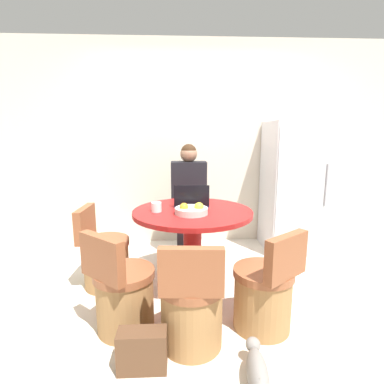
# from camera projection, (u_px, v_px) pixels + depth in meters

# --- Properties ---
(ground_plane) EXTENTS (12.00, 12.00, 0.00)m
(ground_plane) POSITION_uv_depth(u_px,v_px,m) (199.00, 299.00, 2.63)
(ground_plane) COLOR beige
(wall_back) EXTENTS (7.00, 0.06, 2.60)m
(wall_back) POSITION_uv_depth(u_px,v_px,m) (191.00, 144.00, 3.90)
(wall_back) COLOR beige
(wall_back) RESTS_ON ground_plane
(refrigerator) EXTENTS (0.71, 0.69, 1.58)m
(refrigerator) POSITION_uv_depth(u_px,v_px,m) (295.00, 187.00, 3.67)
(refrigerator) COLOR silver
(refrigerator) RESTS_ON ground_plane
(dining_table) EXTENTS (1.09, 1.09, 0.74)m
(dining_table) POSITION_uv_depth(u_px,v_px,m) (193.00, 232.00, 2.78)
(dining_table) COLOR maroon
(dining_table) RESTS_ON ground_plane
(chair_near_left_corner) EXTENTS (0.51, 0.51, 0.77)m
(chair_near_left_corner) POSITION_uv_depth(u_px,v_px,m) (123.00, 296.00, 2.18)
(chair_near_left_corner) COLOR #9E7042
(chair_near_left_corner) RESTS_ON ground_plane
(chair_near_right_corner) EXTENTS (0.51, 0.51, 0.77)m
(chair_near_right_corner) POSITION_uv_depth(u_px,v_px,m) (264.00, 294.00, 2.19)
(chair_near_right_corner) COLOR #9E7042
(chair_near_right_corner) RESTS_ON ground_plane
(chair_near_camera) EXTENTS (0.44, 0.44, 0.77)m
(chair_near_camera) POSITION_uv_depth(u_px,v_px,m) (192.00, 309.00, 2.01)
(chair_near_camera) COLOR #9E7042
(chair_near_camera) RESTS_ON ground_plane
(chair_left_side) EXTENTS (0.44, 0.44, 0.77)m
(chair_left_side) POSITION_uv_depth(u_px,v_px,m) (105.00, 259.00, 2.82)
(chair_left_side) COLOR #9E7042
(chair_left_side) RESTS_ON ground_plane
(person_seated) EXTENTS (0.40, 0.37, 1.32)m
(person_seated) POSITION_uv_depth(u_px,v_px,m) (189.00, 196.00, 3.50)
(person_seated) COLOR #2D2D38
(person_seated) RESTS_ON ground_plane
(laptop) EXTENTS (0.33, 0.21, 0.21)m
(laptop) POSITION_uv_depth(u_px,v_px,m) (191.00, 201.00, 2.89)
(laptop) COLOR #141947
(laptop) RESTS_ON dining_table
(fruit_bowl) EXTENTS (0.29, 0.29, 0.10)m
(fruit_bowl) POSITION_uv_depth(u_px,v_px,m) (192.00, 210.00, 2.60)
(fruit_bowl) COLOR beige
(fruit_bowl) RESTS_ON dining_table
(coffee_cup) EXTENTS (0.09, 0.09, 0.09)m
(coffee_cup) POSITION_uv_depth(u_px,v_px,m) (156.00, 207.00, 2.67)
(coffee_cup) COLOR white
(coffee_cup) RESTS_ON dining_table
(cat) EXTENTS (0.16, 0.50, 0.18)m
(cat) POSITION_uv_depth(u_px,v_px,m) (257.00, 372.00, 1.70)
(cat) COLOR gray
(cat) RESTS_ON ground_plane
(handbag) EXTENTS (0.30, 0.14, 0.26)m
(handbag) POSITION_uv_depth(u_px,v_px,m) (142.00, 350.00, 1.82)
(handbag) COLOR brown
(handbag) RESTS_ON ground_plane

